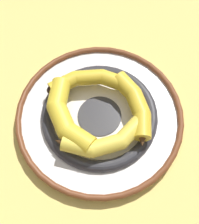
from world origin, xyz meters
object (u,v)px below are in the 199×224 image
object	(u,v)px
decorative_bowl	(100,116)
banana_b	(103,142)
banana_a	(65,115)
banana_d	(90,81)
banana_c	(136,106)

from	to	relation	value
decorative_bowl	banana_b	xyz separation A→B (m)	(0.03, -0.06, 0.03)
decorative_bowl	banana_a	size ratio (longest dim) A/B	2.31
banana_a	banana_d	world-z (taller)	banana_a
banana_c	banana_d	world-z (taller)	banana_c
banana_b	banana_d	xyz separation A→B (m)	(-0.07, 0.12, -0.00)
banana_c	banana_d	size ratio (longest dim) A/B	0.86
banana_a	banana_c	xyz separation A→B (m)	(0.13, 0.07, -0.00)
decorative_bowl	banana_d	world-z (taller)	banana_d
decorative_bowl	banana_a	xyz separation A→B (m)	(-0.06, -0.04, 0.04)
banana_a	banana_c	bearing A→B (deg)	74.24
decorative_bowl	banana_b	world-z (taller)	banana_b
banana_a	banana_d	bearing A→B (deg)	125.23
decorative_bowl	banana_c	size ratio (longest dim) A/B	2.37
banana_a	banana_c	world-z (taller)	banana_a
decorative_bowl	banana_d	size ratio (longest dim) A/B	2.04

